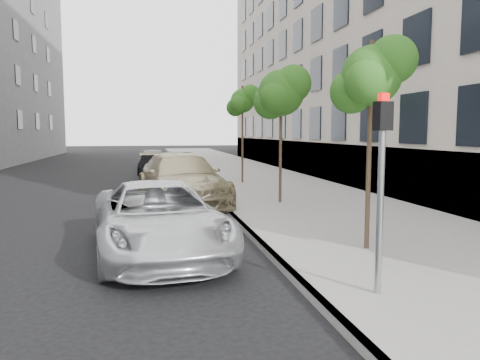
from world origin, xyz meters
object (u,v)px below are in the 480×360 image
object	(u,v)px
tree_mid	(282,93)
tree_near	(372,76)
tree_far	(243,101)
sedan_blue	(173,170)
suv	(181,179)
sedan_black	(154,165)
signal_pole	(381,170)
minivan	(158,218)
sedan_rear	(153,160)

from	to	relation	value
tree_mid	tree_near	bearing A→B (deg)	-90.00
tree_far	sedan_blue	bearing A→B (deg)	172.52
suv	sedan_black	size ratio (longest dim) A/B	1.57
signal_pole	sedan_black	world-z (taller)	signal_pole
sedan_black	sedan_blue	bearing A→B (deg)	-74.35
signal_pole	minivan	bearing A→B (deg)	120.27
tree_mid	sedan_rear	bearing A→B (deg)	103.56
tree_mid	tree_far	size ratio (longest dim) A/B	1.01
tree_mid	sedan_rear	size ratio (longest dim) A/B	1.04
tree_near	suv	world-z (taller)	tree_near
tree_near	sedan_rear	xyz separation A→B (m)	(-4.12, 23.56, -3.04)
tree_far	minivan	size ratio (longest dim) A/B	0.85
tree_far	minivan	xyz separation A→B (m)	(-4.30, -12.10, -3.24)
minivan	sedan_rear	size ratio (longest dim) A/B	1.21
tree_far	suv	bearing A→B (deg)	-121.77
signal_pole	tree_far	bearing A→B (deg)	73.92
tree_near	suv	size ratio (longest dim) A/B	0.71
minivan	suv	xyz separation A→B (m)	(0.97, 6.72, 0.14)
tree_mid	suv	xyz separation A→B (m)	(-3.33, 1.13, -2.98)
minivan	sedan_rear	xyz separation A→B (m)	(0.19, 22.66, -0.11)
tree_far	minivan	world-z (taller)	tree_far
sedan_blue	sedan_rear	world-z (taller)	sedan_blue
tree_near	tree_far	xyz separation A→B (m)	(-0.00, 13.00, 0.31)
tree_near	suv	bearing A→B (deg)	113.57
minivan	sedan_blue	distance (m)	12.57
tree_near	minivan	world-z (taller)	tree_near
suv	sedan_rear	xyz separation A→B (m)	(-0.79, 15.94, -0.24)
tree_near	sedan_black	xyz separation A→B (m)	(-4.13, 18.77, -3.04)
suv	sedan_blue	world-z (taller)	suv
tree_near	sedan_rear	bearing A→B (deg)	99.91
suv	sedan_rear	distance (m)	15.96
minivan	tree_far	bearing A→B (deg)	64.19
sedan_rear	signal_pole	bearing A→B (deg)	-86.37
tree_near	sedan_blue	bearing A→B (deg)	103.91
tree_mid	signal_pole	size ratio (longest dim) A/B	1.56
minivan	sedan_blue	world-z (taller)	minivan
minivan	sedan_blue	size ratio (longest dim) A/B	1.27
minivan	sedan_rear	distance (m)	22.66
suv	sedan_black	bearing A→B (deg)	86.11
tree_near	signal_pole	bearing A→B (deg)	-113.54
sedan_blue	suv	bearing A→B (deg)	-89.26
tree_near	sedan_blue	distance (m)	14.16
tree_far	sedan_blue	size ratio (longest dim) A/B	1.08
suv	minivan	bearing A→B (deg)	-106.25
tree_mid	sedan_black	bearing A→B (deg)	108.60
sedan_rear	tree_mid	bearing A→B (deg)	-79.32
tree_near	sedan_blue	xyz separation A→B (m)	(-3.33, 13.44, -2.96)
minivan	suv	bearing A→B (deg)	75.52
sedan_black	sedan_rear	bearing A→B (deg)	96.97
tree_mid	suv	world-z (taller)	tree_mid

